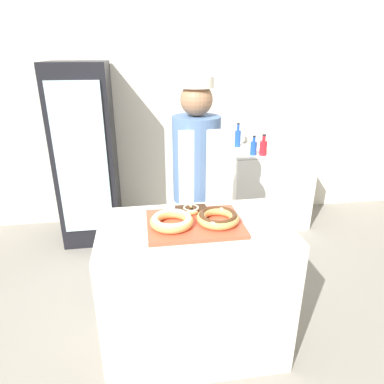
% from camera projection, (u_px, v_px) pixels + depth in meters
% --- Properties ---
extents(ground_plane, '(14.00, 14.00, 0.00)m').
position_uv_depth(ground_plane, '(194.00, 343.00, 2.44)').
color(ground_plane, gray).
extents(wall_back, '(8.00, 0.06, 2.70)m').
position_uv_depth(wall_back, '(165.00, 106.00, 3.88)').
color(wall_back, silver).
rests_on(wall_back, ground_plane).
extents(display_counter, '(1.17, 0.67, 0.94)m').
position_uv_depth(display_counter, '(194.00, 289.00, 2.26)').
color(display_counter, beige).
rests_on(display_counter, ground_plane).
extents(serving_tray, '(0.57, 0.43, 0.02)m').
position_uv_depth(serving_tray, '(194.00, 224.00, 2.08)').
color(serving_tray, '#D84C33').
rests_on(serving_tray, display_counter).
extents(donut_light_glaze, '(0.26, 0.26, 0.06)m').
position_uv_depth(donut_light_glaze, '(172.00, 220.00, 2.02)').
color(donut_light_glaze, tan).
rests_on(donut_light_glaze, serving_tray).
extents(donut_chocolate_glaze, '(0.26, 0.26, 0.06)m').
position_uv_depth(donut_chocolate_glaze, '(218.00, 217.00, 2.06)').
color(donut_chocolate_glaze, tan).
rests_on(donut_chocolate_glaze, serving_tray).
extents(donut_mini_center, '(0.12, 0.12, 0.03)m').
position_uv_depth(donut_mini_center, '(191.00, 209.00, 2.20)').
color(donut_mini_center, tan).
rests_on(donut_mini_center, serving_tray).
extents(brownie_back_left, '(0.09, 0.09, 0.03)m').
position_uv_depth(brownie_back_left, '(183.00, 210.00, 2.19)').
color(brownie_back_left, '#382111').
rests_on(brownie_back_left, serving_tray).
extents(brownie_back_right, '(0.09, 0.09, 0.03)m').
position_uv_depth(brownie_back_right, '(199.00, 209.00, 2.21)').
color(brownie_back_right, '#382111').
rests_on(brownie_back_right, serving_tray).
extents(baker_person, '(0.35, 0.35, 1.77)m').
position_uv_depth(baker_person, '(196.00, 188.00, 2.65)').
color(baker_person, '#4C4C51').
rests_on(baker_person, ground_plane).
extents(beverage_fridge, '(0.58, 0.67, 1.84)m').
position_uv_depth(beverage_fridge, '(87.00, 156.00, 3.56)').
color(beverage_fridge, black).
rests_on(beverage_fridge, ground_plane).
extents(chest_freezer, '(0.91, 0.61, 0.91)m').
position_uv_depth(chest_freezer, '(266.00, 186.00, 4.02)').
color(chest_freezer, white).
rests_on(chest_freezer, ground_plane).
extents(bottle_red, '(0.08, 0.08, 0.22)m').
position_uv_depth(bottle_red, '(263.00, 147.00, 3.59)').
color(bottle_red, red).
rests_on(bottle_red, chest_freezer).
extents(bottle_blue, '(0.07, 0.07, 0.21)m').
position_uv_depth(bottle_blue, '(253.00, 148.00, 3.60)').
color(bottle_blue, '#1E4CB2').
rests_on(bottle_blue, chest_freezer).
extents(bottle_blue_b, '(0.07, 0.07, 0.27)m').
position_uv_depth(bottle_blue_b, '(238.00, 138.00, 3.90)').
color(bottle_blue_b, '#1E4CB2').
rests_on(bottle_blue_b, chest_freezer).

